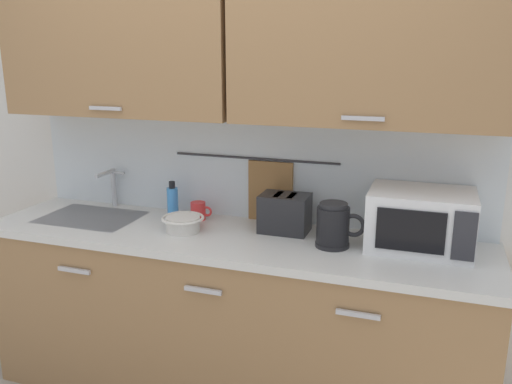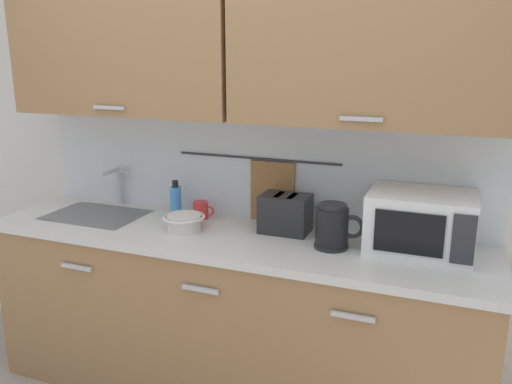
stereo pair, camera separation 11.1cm
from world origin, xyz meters
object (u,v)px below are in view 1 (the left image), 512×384
Objects in this scene: mixing_bowl at (183,223)px; electric_kettle at (334,226)px; microwave at (421,220)px; toaster at (285,213)px; dish_soap_bottle at (173,201)px; mug_near_sink at (199,211)px.

electric_kettle is at bearing 2.47° from mixing_bowl.
microwave is 0.39m from electric_kettle.
toaster is (-0.27, 0.13, -0.01)m from electric_kettle.
dish_soap_bottle is at bearing 176.98° from microwave.
electric_kettle is 1.89× the size of mug_near_sink.
mixing_bowl is at bearing -177.53° from electric_kettle.
mixing_bowl is 0.84× the size of toaster.
microwave reaches higher than mug_near_sink.
microwave is 3.83× the size of mug_near_sink.
mixing_bowl is (0.01, -0.20, -0.00)m from mug_near_sink.
dish_soap_bottle is (-0.91, 0.17, -0.01)m from electric_kettle.
toaster is at bearing 18.68° from mixing_bowl.
dish_soap_bottle is at bearing 176.29° from toaster.
dish_soap_bottle is 0.77× the size of toaster.
microwave is 1.80× the size of toaster.
toaster is at bearing 177.68° from microwave.
electric_kettle reaches higher than toaster.
dish_soap_bottle is at bearing 169.35° from electric_kettle.
dish_soap_bottle is 1.63× the size of mug_near_sink.
electric_kettle is 0.89× the size of toaster.
microwave reaches higher than mixing_bowl.
mug_near_sink is 0.56× the size of mixing_bowl.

